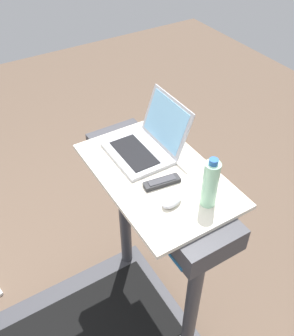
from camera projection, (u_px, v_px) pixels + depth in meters
The scene contains 5 objects.
desk_board at pixel (157, 174), 1.67m from camera, with size 0.75×0.47×0.02m, color beige.
laptop at pixel (147, 143), 1.75m from camera, with size 0.31×0.31×0.24m.
computer_mouse at pixel (172, 201), 1.51m from camera, with size 0.06×0.10×0.03m, color #B2B2B7.
water_bottle at pixel (210, 184), 1.46m from camera, with size 0.06×0.06×0.23m.
tv_remote at pixel (162, 182), 1.60m from camera, with size 0.07×0.16×0.02m.
Camera 1 is at (1.03, 0.02, 2.31)m, focal length 40.61 mm.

